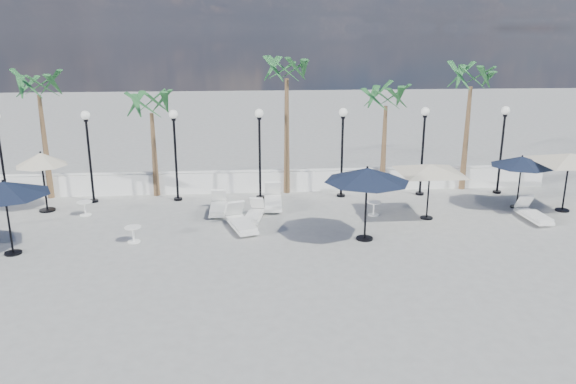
{
  "coord_description": "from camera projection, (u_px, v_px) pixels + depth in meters",
  "views": [
    {
      "loc": [
        -0.6,
        -16.6,
        7.02
      ],
      "look_at": [
        0.86,
        2.23,
        1.5
      ],
      "focal_mm": 35.0,
      "sensor_mm": 36.0,
      "label": 1
    }
  ],
  "objects": [
    {
      "name": "lamppost_1",
      "position": [
        88.0,
        144.0,
        22.9
      ],
      "size": [
        0.36,
        0.36,
        3.84
      ],
      "color": "black",
      "rests_on": "ground"
    },
    {
      "name": "palm_0",
      "position": [
        38.0,
        92.0,
        22.95
      ],
      "size": [
        2.6,
        2.6,
        5.5
      ],
      "color": "brown",
      "rests_on": "ground"
    },
    {
      "name": "ground",
      "position": [
        267.0,
        257.0,
        17.9
      ],
      "size": [
        100.0,
        100.0,
        0.0
      ],
      "primitive_type": "plane",
      "color": "gray",
      "rests_on": "ground"
    },
    {
      "name": "palm_4",
      "position": [
        471.0,
        84.0,
        24.24
      ],
      "size": [
        2.6,
        2.6,
        5.7
      ],
      "color": "brown",
      "rests_on": "ground"
    },
    {
      "name": "balustrade",
      "position": [
        260.0,
        182.0,
        24.95
      ],
      "size": [
        26.0,
        0.3,
        1.01
      ],
      "color": "white",
      "rests_on": "ground"
    },
    {
      "name": "side_table_0",
      "position": [
        85.0,
        207.0,
        21.83
      ],
      "size": [
        0.57,
        0.57,
        0.56
      ],
      "color": "white",
      "rests_on": "ground"
    },
    {
      "name": "lounger_6",
      "position": [
        533.0,
        214.0,
        21.29
      ],
      "size": [
        0.71,
        1.92,
        0.71
      ],
      "rotation": [
        0.0,
        0.0,
        0.05
      ],
      "color": "white",
      "rests_on": "ground"
    },
    {
      "name": "palm_3",
      "position": [
        386.0,
        102.0,
        24.19
      ],
      "size": [
        2.6,
        2.6,
        4.9
      ],
      "color": "brown",
      "rests_on": "ground"
    },
    {
      "name": "lounger_4",
      "position": [
        273.0,
        201.0,
        22.84
      ],
      "size": [
        0.79,
        2.18,
        0.8
      ],
      "rotation": [
        0.0,
        0.0,
        -0.04
      ],
      "color": "white",
      "rests_on": "ground"
    },
    {
      "name": "parasol_cream_sq_a",
      "position": [
        430.0,
        165.0,
        20.95
      ],
      "size": [
        4.69,
        4.69,
        2.3
      ],
      "color": "black",
      "rests_on": "ground"
    },
    {
      "name": "lamppost_5",
      "position": [
        423.0,
        139.0,
        23.94
      ],
      "size": [
        0.36,
        0.36,
        3.84
      ],
      "color": "black",
      "rests_on": "ground"
    },
    {
      "name": "parasol_cream_sq_b",
      "position": [
        570.0,
        154.0,
        21.79
      ],
      "size": [
        5.05,
        5.05,
        2.53
      ],
      "color": "black",
      "rests_on": "ground"
    },
    {
      "name": "lounger_3",
      "position": [
        241.0,
        222.0,
        20.32
      ],
      "size": [
        1.24,
        2.19,
        0.78
      ],
      "rotation": [
        0.0,
        0.0,
        0.29
      ],
      "color": "white",
      "rests_on": "ground"
    },
    {
      "name": "side_table_2",
      "position": [
        374.0,
        207.0,
        21.85
      ],
      "size": [
        0.56,
        0.56,
        0.54
      ],
      "color": "white",
      "rests_on": "ground"
    },
    {
      "name": "parasol_cream_small",
      "position": [
        41.0,
        160.0,
        21.86
      ],
      "size": [
        1.99,
        1.99,
        2.44
      ],
      "color": "black",
      "rests_on": "ground"
    },
    {
      "name": "lamppost_6",
      "position": [
        503.0,
        138.0,
        24.2
      ],
      "size": [
        0.36,
        0.36,
        3.84
      ],
      "color": "black",
      "rests_on": "ground"
    },
    {
      "name": "lamppost_0",
      "position": [
        0.0,
        145.0,
        22.64
      ],
      "size": [
        0.36,
        0.36,
        3.84
      ],
      "color": "black",
      "rests_on": "ground"
    },
    {
      "name": "parasol_navy_mid",
      "position": [
        367.0,
        175.0,
        18.78
      ],
      "size": [
        2.91,
        2.91,
        2.61
      ],
      "color": "black",
      "rests_on": "ground"
    },
    {
      "name": "palm_1",
      "position": [
        151.0,
        109.0,
        23.5
      ],
      "size": [
        2.6,
        2.6,
        4.7
      ],
      "color": "brown",
      "rests_on": "ground"
    },
    {
      "name": "lamppost_4",
      "position": [
        342.0,
        140.0,
        23.68
      ],
      "size": [
        0.36,
        0.36,
        3.84
      ],
      "color": "black",
      "rests_on": "ground"
    },
    {
      "name": "lamppost_3",
      "position": [
        260.0,
        141.0,
        23.42
      ],
      "size": [
        0.36,
        0.36,
        3.84
      ],
      "color": "black",
      "rests_on": "ground"
    },
    {
      "name": "lounger_2",
      "position": [
        254.0,
        214.0,
        21.35
      ],
      "size": [
        0.88,
        1.79,
        0.64
      ],
      "rotation": [
        0.0,
        0.0,
        -0.2
      ],
      "color": "white",
      "rests_on": "ground"
    },
    {
      "name": "parasol_navy_right",
      "position": [
        522.0,
        162.0,
        22.33
      ],
      "size": [
        2.44,
        2.44,
        2.19
      ],
      "color": "black",
      "rests_on": "ground"
    },
    {
      "name": "parasol_navy_left",
      "position": [
        4.0,
        189.0,
        17.56
      ],
      "size": [
        2.82,
        2.82,
        2.49
      ],
      "color": "black",
      "rests_on": "ground"
    },
    {
      "name": "palm_2",
      "position": [
        287.0,
        76.0,
        23.54
      ],
      "size": [
        2.6,
        2.6,
        6.1
      ],
      "color": "brown",
      "rests_on": "ground"
    },
    {
      "name": "lamppost_2",
      "position": [
        175.0,
        142.0,
        23.16
      ],
      "size": [
        0.36,
        0.36,
        3.84
      ],
      "color": "black",
      "rests_on": "ground"
    },
    {
      "name": "side_table_1",
      "position": [
        133.0,
        233.0,
        19.09
      ],
      "size": [
        0.57,
        0.57,
        0.55
      ],
      "color": "white",
      "rests_on": "ground"
    },
    {
      "name": "lounger_5",
      "position": [
        218.0,
        207.0,
        22.16
      ],
      "size": [
        0.64,
        1.89,
        0.7
      ],
      "rotation": [
        0.0,
        0.0,
        -0.02
      ],
      "color": "white",
      "rests_on": "ground"
    }
  ]
}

